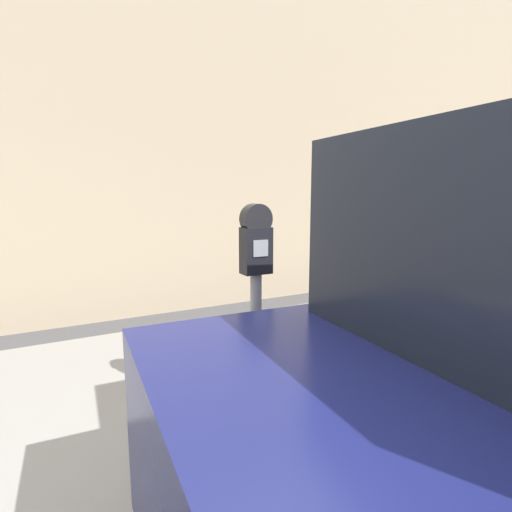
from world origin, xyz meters
TOP-DOWN VIEW (x-y plane):
  - sidewalk at (0.00, 2.20)m, footprint 24.00×2.80m
  - building_facade at (0.00, 4.57)m, footprint 24.00×0.30m
  - parking_meter at (0.25, 1.33)m, footprint 0.19×0.12m

SIDE VIEW (x-z plane):
  - sidewalk at x=0.00m, z-range 0.00..0.11m
  - parking_meter at x=0.25m, z-range 0.35..1.83m
  - building_facade at x=0.00m, z-range 0.00..6.73m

